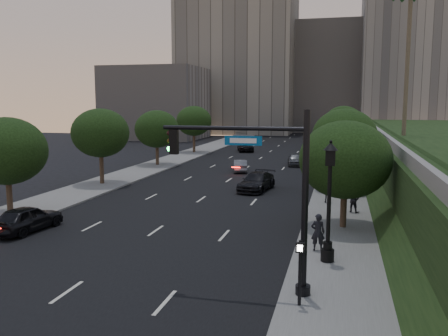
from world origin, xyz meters
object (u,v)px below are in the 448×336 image
(sedan_near_right, at_px, (257,182))
(pedestrian_a, at_px, (318,232))
(sedan_far_right, at_px, (295,160))
(pedestrian_c, at_px, (328,192))
(sedan_far_left, at_px, (245,147))
(sedan_mid_left, at_px, (240,166))
(traffic_signal_mast, at_px, (275,200))
(pedestrian_b, at_px, (354,199))
(street_lamp, at_px, (329,207))
(sedan_near_left, at_px, (27,218))

(sedan_near_right, distance_m, pedestrian_a, 16.45)
(sedan_far_right, distance_m, pedestrian_a, 32.03)
(pedestrian_c, bearing_deg, sedan_far_left, -77.82)
(sedan_mid_left, bearing_deg, traffic_signal_mast, 90.76)
(pedestrian_b, bearing_deg, pedestrian_c, -28.14)
(street_lamp, distance_m, pedestrian_a, 2.21)
(street_lamp, bearing_deg, traffic_signal_mast, -114.89)
(sedan_near_left, distance_m, pedestrian_b, 19.94)
(sedan_near_left, distance_m, sedan_near_right, 18.56)
(street_lamp, height_order, pedestrian_a, street_lamp)
(sedan_near_right, distance_m, pedestrian_b, 10.11)
(sedan_mid_left, bearing_deg, pedestrian_a, 96.39)
(traffic_signal_mast, distance_m, pedestrian_c, 17.05)
(sedan_mid_left, distance_m, pedestrian_c, 17.05)
(sedan_mid_left, bearing_deg, pedestrian_c, 109.88)
(sedan_near_right, relative_size, pedestrian_a, 2.83)
(sedan_near_left, height_order, sedan_far_right, sedan_near_left)
(pedestrian_a, xyz_separation_m, pedestrian_b, (1.86, 8.73, -0.04))
(pedestrian_c, bearing_deg, pedestrian_a, 80.89)
(sedan_far_left, xyz_separation_m, pedestrian_b, (14.53, -36.83, 0.38))
(street_lamp, relative_size, sedan_near_left, 1.27)
(traffic_signal_mast, height_order, pedestrian_a, traffic_signal_mast)
(sedan_near_right, distance_m, pedestrian_c, 7.18)
(street_lamp, height_order, sedan_far_left, street_lamp)
(pedestrian_a, bearing_deg, sedan_near_right, -77.04)
(sedan_far_left, distance_m, pedestrian_a, 47.28)
(street_lamp, distance_m, sedan_near_left, 16.78)
(sedan_far_left, xyz_separation_m, pedestrian_c, (12.82, -34.28, 0.31))
(street_lamp, xyz_separation_m, sedan_near_right, (-6.21, 16.89, -1.89))
(street_lamp, bearing_deg, pedestrian_b, 82.44)
(sedan_near_right, bearing_deg, street_lamp, -61.59)
(sedan_far_left, bearing_deg, street_lamp, 89.23)
(sedan_near_right, bearing_deg, pedestrian_c, -27.12)
(street_lamp, xyz_separation_m, pedestrian_a, (-0.51, 1.46, -1.58))
(sedan_near_left, height_order, pedestrian_a, pedestrian_a)
(sedan_far_right, bearing_deg, pedestrian_a, -90.11)
(traffic_signal_mast, relative_size, pedestrian_b, 4.02)
(sedan_near_left, height_order, pedestrian_b, pedestrian_b)
(sedan_far_right, relative_size, pedestrian_c, 2.58)
(street_lamp, bearing_deg, pedestrian_a, 109.11)
(pedestrian_b, relative_size, pedestrian_c, 1.09)
(sedan_far_right, xyz_separation_m, pedestrian_a, (4.09, -31.77, 0.36))
(street_lamp, height_order, sedan_near_left, street_lamp)
(sedan_near_left, distance_m, pedestrian_c, 19.75)
(traffic_signal_mast, xyz_separation_m, sedan_near_right, (-4.34, 20.91, -2.93))
(traffic_signal_mast, distance_m, street_lamp, 4.55)
(sedan_near_right, height_order, pedestrian_a, pedestrian_a)
(sedan_mid_left, xyz_separation_m, pedestrian_c, (9.37, -14.24, 0.30))
(sedan_near_left, relative_size, pedestrian_b, 2.55)
(sedan_near_right, relative_size, sedan_far_right, 1.25)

